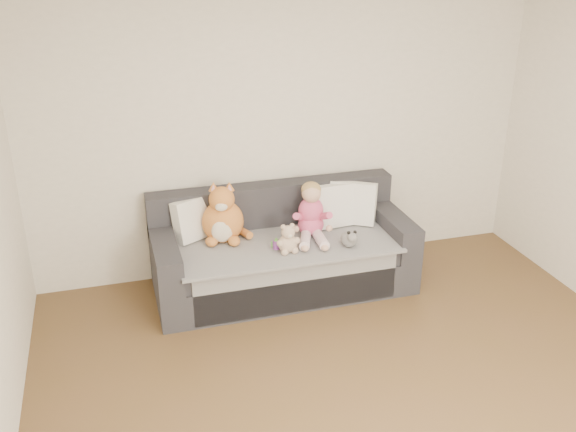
% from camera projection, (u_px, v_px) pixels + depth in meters
% --- Properties ---
extents(room_shell, '(5.00, 5.00, 5.00)m').
position_uv_depth(room_shell, '(384.00, 222.00, 3.77)').
color(room_shell, brown).
rests_on(room_shell, ground).
extents(sofa, '(2.20, 0.94, 0.85)m').
position_uv_depth(sofa, '(282.00, 254.00, 5.56)').
color(sofa, '#2B2B30').
rests_on(sofa, ground).
extents(cushion_left, '(0.42, 0.34, 0.37)m').
position_uv_depth(cushion_left, '(195.00, 218.00, 5.42)').
color(cushion_left, white).
rests_on(cushion_left, sofa).
extents(cushion_right_back, '(0.43, 0.22, 0.39)m').
position_uv_depth(cushion_right_back, '(331.00, 206.00, 5.64)').
color(cushion_right_back, white).
rests_on(cushion_right_back, sofa).
extents(cushion_right_front, '(0.44, 0.37, 0.39)m').
position_uv_depth(cushion_right_front, '(353.00, 203.00, 5.71)').
color(cushion_right_front, white).
rests_on(cushion_right_front, sofa).
extents(toddler, '(0.34, 0.49, 0.48)m').
position_uv_depth(toddler, '(311.00, 214.00, 5.44)').
color(toddler, '#E9527A').
rests_on(toddler, sofa).
extents(plush_cat, '(0.42, 0.37, 0.54)m').
position_uv_depth(plush_cat, '(223.00, 218.00, 5.38)').
color(plush_cat, '#C2562B').
rests_on(plush_cat, sofa).
extents(teddy_bear, '(0.20, 0.15, 0.25)m').
position_uv_depth(teddy_bear, '(288.00, 241.00, 5.20)').
color(teddy_bear, tan).
rests_on(teddy_bear, sofa).
extents(plush_cow, '(0.14, 0.21, 0.17)m').
position_uv_depth(plush_cow, '(349.00, 239.00, 5.31)').
color(plush_cow, white).
rests_on(plush_cow, sofa).
extents(sippy_cup, '(0.09, 0.06, 0.10)m').
position_uv_depth(sippy_cup, '(276.00, 243.00, 5.27)').
color(sippy_cup, purple).
rests_on(sippy_cup, sofa).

